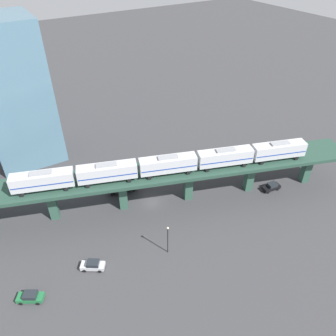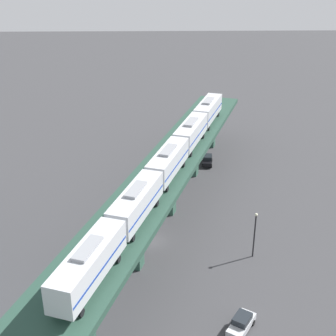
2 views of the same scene
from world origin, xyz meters
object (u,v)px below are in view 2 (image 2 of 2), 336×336
object	(u,v)px
delivery_truck	(98,246)
street_car_silver	(241,323)
street_lamp	(255,231)
street_car_black	(207,160)
subway_train	(168,161)

from	to	relation	value
delivery_truck	street_car_silver	bearing A→B (deg)	141.00
delivery_truck	street_lamp	xyz separation A→B (m)	(-21.51, 0.38, 2.35)
street_car_silver	street_car_black	bearing A→B (deg)	-91.02
subway_train	street_lamp	xyz separation A→B (m)	(-11.62, 7.13, -7.37)
street_lamp	street_car_black	bearing A→B (deg)	-84.26
street_car_black	street_lamp	xyz separation A→B (m)	(-3.14, 31.21, 3.17)
street_car_black	street_car_silver	bearing A→B (deg)	88.98
street_car_silver	delivery_truck	xyz separation A→B (m)	(17.57, -14.22, 0.82)
subway_train	street_car_silver	size ratio (longest dim) A/B	12.85
delivery_truck	street_lamp	distance (m)	21.64
street_car_black	subway_train	bearing A→B (deg)	70.61
street_car_black	street_lamp	size ratio (longest dim) A/B	0.66
subway_train	street_car_black	world-z (taller)	subway_train
street_lamp	subway_train	bearing A→B (deg)	-31.52
street_car_silver	delivery_truck	bearing A→B (deg)	-39.00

